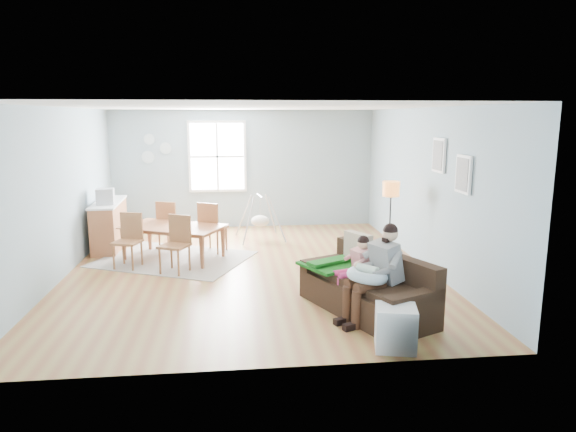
{
  "coord_description": "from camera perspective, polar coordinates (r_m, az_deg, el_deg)",
  "views": [
    {
      "loc": [
        -0.27,
        -8.38,
        2.55
      ],
      "look_at": [
        0.59,
        -0.45,
        1.0
      ],
      "focal_mm": 32.0,
      "sensor_mm": 36.0,
      "label": 1
    }
  ],
  "objects": [
    {
      "name": "room",
      "position": [
        8.39,
        -4.45,
        10.08
      ],
      "size": [
        8.4,
        9.4,
        3.9
      ],
      "color": "#985A36"
    },
    {
      "name": "dining_table",
      "position": [
        9.5,
        -12.66,
        -2.93
      ],
      "size": [
        2.0,
        1.63,
        0.62
      ],
      "primitive_type": "imported",
      "rotation": [
        0.0,
        0.0,
        -0.44
      ],
      "color": "brown",
      "rests_on": "rug"
    },
    {
      "name": "nursing_pillow",
      "position": [
        6.47,
        8.8,
        -6.56
      ],
      "size": [
        0.66,
        0.66,
        0.21
      ],
      "primitive_type": "torus",
      "rotation": [
        0.0,
        0.14,
        0.32
      ],
      "color": "silver",
      "rests_on": "father"
    },
    {
      "name": "beige_pillow",
      "position": [
        7.32,
        7.78,
        -3.64
      ],
      "size": [
        0.34,
        0.47,
        0.46
      ],
      "primitive_type": "cube",
      "rotation": [
        0.0,
        0.0,
        0.51
      ],
      "color": "tan",
      "rests_on": "sofa"
    },
    {
      "name": "green_throw",
      "position": [
        7.32,
        5.34,
        -5.3
      ],
      "size": [
        1.13,
        1.06,
        0.04
      ],
      "primitive_type": "cube",
      "rotation": [
        0.0,
        0.0,
        0.49
      ],
      "color": "#155F1A",
      "rests_on": "sofa"
    },
    {
      "name": "chair_ne",
      "position": [
        9.75,
        -8.56,
        -0.89
      ],
      "size": [
        0.59,
        0.59,
        0.98
      ],
      "color": "brown",
      "rests_on": "rug"
    },
    {
      "name": "monitor",
      "position": [
        10.3,
        -19.67,
        2.06
      ],
      "size": [
        0.35,
        0.33,
        0.3
      ],
      "color": "#ACACB1",
      "rests_on": "counter"
    },
    {
      "name": "wall_plates",
      "position": [
        12.0,
        -14.64,
        7.21
      ],
      "size": [
        0.67,
        0.02,
        0.66
      ],
      "color": "#ABC6CD",
      "rests_on": "room"
    },
    {
      "name": "storage_cube",
      "position": [
        5.94,
        11.79,
        -12.08
      ],
      "size": [
        0.52,
        0.48,
        0.49
      ],
      "color": "silver",
      "rests_on": "room"
    },
    {
      "name": "chair_nw",
      "position": [
        10.2,
        -13.09,
        -0.63
      ],
      "size": [
        0.56,
        0.56,
        0.95
      ],
      "color": "brown",
      "rests_on": "rug"
    },
    {
      "name": "sofa",
      "position": [
        6.94,
        9.0,
        -8.24
      ],
      "size": [
        1.57,
        2.12,
        0.79
      ],
      "color": "black",
      "rests_on": "room"
    },
    {
      "name": "infant",
      "position": [
        6.46,
        8.6,
        -5.84
      ],
      "size": [
        0.28,
        0.33,
        0.13
      ],
      "color": "silver",
      "rests_on": "nursing_pillow"
    },
    {
      "name": "toddler",
      "position": [
        6.91,
        7.67,
        -4.87
      ],
      "size": [
        0.54,
        0.37,
        0.8
      ],
      "color": "silver",
      "rests_on": "sofa"
    },
    {
      "name": "father",
      "position": [
        6.54,
        9.8,
        -5.92
      ],
      "size": [
        0.92,
        0.64,
        1.24
      ],
      "color": "gray",
      "rests_on": "sofa"
    },
    {
      "name": "counter",
      "position": [
        10.7,
        -19.23,
        -0.86
      ],
      "size": [
        0.56,
        1.66,
        0.92
      ],
      "color": "brown",
      "rests_on": "room"
    },
    {
      "name": "chair_sw",
      "position": [
        9.19,
        -17.23,
        -2.2
      ],
      "size": [
        0.52,
        0.52,
        0.93
      ],
      "color": "brown",
      "rests_on": "rug"
    },
    {
      "name": "pictures",
      "position": [
        8.05,
        17.6,
        5.5
      ],
      "size": [
        0.05,
        1.34,
        0.74
      ],
      "color": "white",
      "rests_on": "room"
    },
    {
      "name": "window",
      "position": [
        11.88,
        -7.86,
        6.56
      ],
      "size": [
        1.32,
        0.08,
        1.62
      ],
      "color": "white",
      "rests_on": "room"
    },
    {
      "name": "chair_se",
      "position": [
        8.69,
        -12.25,
        -2.62
      ],
      "size": [
        0.57,
        0.57,
        0.95
      ],
      "color": "brown",
      "rests_on": "rug"
    },
    {
      "name": "floor_lamp",
      "position": [
        9.11,
        11.36,
        2.22
      ],
      "size": [
        0.29,
        0.29,
        1.44
      ],
      "color": "black",
      "rests_on": "room"
    },
    {
      "name": "rug",
      "position": [
        9.57,
        -12.58,
        -4.68
      ],
      "size": [
        3.11,
        2.81,
        0.01
      ],
      "primitive_type": "cube",
      "rotation": [
        0.0,
        0.0,
        -0.43
      ],
      "color": "gray",
      "rests_on": "room"
    },
    {
      "name": "baby_swing",
      "position": [
        10.73,
        -3.11,
        -0.46
      ],
      "size": [
        1.04,
        1.05,
        0.94
      ],
      "color": "#ACACB1",
      "rests_on": "room"
    }
  ]
}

